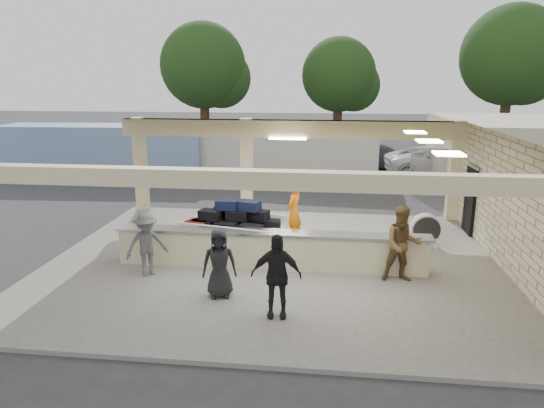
# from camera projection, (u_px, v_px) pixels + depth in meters

# --- Properties ---
(ground) EXTENTS (120.00, 120.00, 0.00)m
(ground) POSITION_uv_depth(u_px,v_px,m) (272.00, 264.00, 13.25)
(ground) COLOR #2C2C2F
(ground) RESTS_ON ground
(pavilion) EXTENTS (12.01, 10.00, 3.55)m
(pavilion) POSITION_uv_depth(u_px,v_px,m) (283.00, 210.00, 13.53)
(pavilion) COLOR #605E59
(pavilion) RESTS_ON ground
(baggage_counter) EXTENTS (8.20, 0.58, 0.98)m
(baggage_counter) POSITION_uv_depth(u_px,v_px,m) (270.00, 250.00, 12.62)
(baggage_counter) COLOR beige
(baggage_counter) RESTS_ON pavilion
(luggage_cart) EXTENTS (2.88, 2.13, 1.52)m
(luggage_cart) POSITION_uv_depth(u_px,v_px,m) (234.00, 224.00, 13.67)
(luggage_cart) COLOR white
(luggage_cart) RESTS_ON pavilion
(drum_fan) EXTENTS (0.91, 0.50, 0.99)m
(drum_fan) POSITION_uv_depth(u_px,v_px,m) (425.00, 229.00, 14.18)
(drum_fan) COLOR white
(drum_fan) RESTS_ON pavilion
(baggage_handler) EXTENTS (0.56, 0.74, 1.80)m
(baggage_handler) POSITION_uv_depth(u_px,v_px,m) (294.00, 212.00, 14.63)
(baggage_handler) COLOR orange
(baggage_handler) RESTS_ON pavilion
(passenger_a) EXTENTS (0.95, 0.49, 1.89)m
(passenger_a) POSITION_uv_depth(u_px,v_px,m) (402.00, 244.00, 11.65)
(passenger_a) COLOR brown
(passenger_a) RESTS_ON pavilion
(passenger_b) EXTENTS (1.07, 0.44, 1.79)m
(passenger_b) POSITION_uv_depth(u_px,v_px,m) (276.00, 276.00, 9.92)
(passenger_b) COLOR black
(passenger_b) RESTS_ON pavilion
(passenger_c) EXTENTS (1.07, 0.90, 1.62)m
(passenger_c) POSITION_uv_depth(u_px,v_px,m) (147.00, 244.00, 12.04)
(passenger_c) COLOR #4B4B50
(passenger_c) RESTS_ON pavilion
(passenger_d) EXTENTS (0.82, 0.46, 1.58)m
(passenger_d) POSITION_uv_depth(u_px,v_px,m) (219.00, 263.00, 10.86)
(passenger_d) COLOR black
(passenger_d) RESTS_ON pavilion
(car_white_a) EXTENTS (5.53, 2.93, 1.53)m
(car_white_a) POSITION_uv_depth(u_px,v_px,m) (440.00, 162.00, 24.78)
(car_white_a) COLOR white
(car_white_a) RESTS_ON ground
(car_dark) EXTENTS (4.05, 3.06, 1.29)m
(car_dark) POSITION_uv_depth(u_px,v_px,m) (379.00, 157.00, 27.14)
(car_dark) COLOR black
(car_dark) RESTS_ON ground
(container_white) EXTENTS (11.80, 3.42, 2.52)m
(container_white) POSITION_uv_depth(u_px,v_px,m) (259.00, 155.00, 23.99)
(container_white) COLOR silver
(container_white) RESTS_ON ground
(container_blue) EXTENTS (10.34, 3.04, 2.65)m
(container_blue) POSITION_uv_depth(u_px,v_px,m) (105.00, 151.00, 24.56)
(container_blue) COLOR #7491BA
(container_blue) RESTS_ON ground
(tree_left) EXTENTS (6.60, 6.30, 9.00)m
(tree_left) POSITION_uv_depth(u_px,v_px,m) (208.00, 69.00, 35.95)
(tree_left) COLOR #382619
(tree_left) RESTS_ON ground
(tree_mid) EXTENTS (6.00, 5.60, 8.00)m
(tree_mid) POSITION_uv_depth(u_px,v_px,m) (343.00, 78.00, 36.89)
(tree_mid) COLOR #382619
(tree_mid) RESTS_ON ground
(tree_right) EXTENTS (7.20, 7.00, 10.00)m
(tree_right) POSITION_uv_depth(u_px,v_px,m) (515.00, 60.00, 34.24)
(tree_right) COLOR #382619
(tree_right) RESTS_ON ground
(adjacent_building) EXTENTS (6.00, 8.00, 3.20)m
(adjacent_building) POSITION_uv_depth(u_px,v_px,m) (512.00, 156.00, 21.37)
(adjacent_building) COLOR beige
(adjacent_building) RESTS_ON ground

